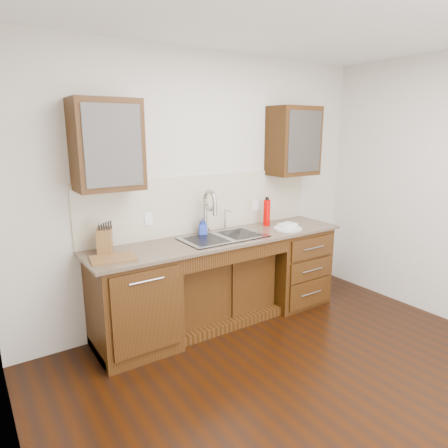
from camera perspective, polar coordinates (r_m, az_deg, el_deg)
ground at (r=3.40m, az=14.43°, el=-23.21°), size 4.00×3.50×0.10m
wall_back at (r=4.18m, az=-3.06°, el=5.06°), size 4.00×0.10×2.70m
base_cabinet_left at (r=3.72m, az=-12.84°, el=-10.96°), size 0.70×0.62×0.88m
base_cabinet_center at (r=4.22m, az=-0.99°, el=-8.94°), size 1.20×0.44×0.70m
base_cabinet_right at (r=4.68m, az=9.50°, el=-5.70°), size 0.70×0.62×0.88m
countertop at (r=3.96m, az=-0.20°, el=-2.11°), size 2.70×0.65×0.03m
backsplash at (r=4.15m, az=-2.60°, el=2.98°), size 2.70×0.02×0.59m
sink at (r=3.97m, az=-0.08°, el=-3.14°), size 0.84×0.46×0.19m
faucet at (r=4.05m, az=-2.71°, el=1.35°), size 0.04×0.04×0.40m
filter_tap at (r=4.21m, az=0.15°, el=0.70°), size 0.02×0.02×0.24m
upper_cabinet_left at (r=3.50m, az=-16.42°, el=10.76°), size 0.55×0.34×0.75m
upper_cabinet_right at (r=4.60m, az=9.88°, el=11.58°), size 0.55×0.34×0.75m
outlet_left at (r=3.87m, az=-10.76°, el=0.70°), size 0.08×0.01×0.12m
outlet_right at (r=4.52m, az=4.56°, el=2.71°), size 0.08×0.01×0.12m
soap_bottle at (r=4.03m, az=-3.06°, el=-0.38°), size 0.10×0.10×0.17m
water_bottle at (r=4.44m, az=6.13°, el=1.62°), size 0.10×0.10×0.29m
plate at (r=4.33m, az=9.07°, el=-0.63°), size 0.32×0.32×0.02m
dish_towel at (r=4.39m, az=9.06°, el=-0.12°), size 0.21×0.16×0.03m
knife_block at (r=3.58m, az=-16.67°, el=-2.32°), size 0.18×0.23×0.22m
cutting_board at (r=3.42m, az=-15.51°, el=-4.74°), size 0.40×0.31×0.02m
cup_left_a at (r=3.48m, az=-17.77°, el=9.85°), size 0.15×0.15×0.10m
cup_left_b at (r=3.52m, az=-15.58°, el=9.99°), size 0.11×0.11×0.10m
cup_right_a at (r=4.51m, az=8.65°, el=10.97°), size 0.17×0.17×0.10m
cup_right_b at (r=4.68m, az=10.96°, el=10.85°), size 0.12×0.12×0.08m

